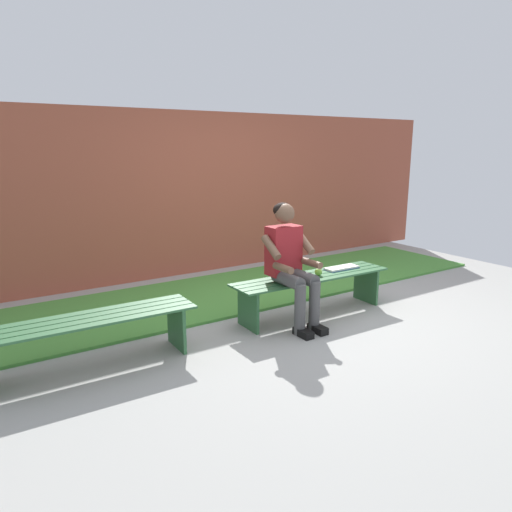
{
  "coord_description": "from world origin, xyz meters",
  "views": [
    {
      "loc": [
        3.16,
        3.74,
        1.79
      ],
      "look_at": [
        0.82,
        0.15,
        0.78
      ],
      "focal_mm": 32.99,
      "sensor_mm": 36.0,
      "label": 1
    }
  ],
  "objects_px": {
    "person_seated": "(290,260)",
    "book_open": "(342,268)",
    "apple": "(318,272)",
    "bench_near": "(312,284)",
    "bench_far": "(89,330)"
  },
  "relations": [
    {
      "from": "apple",
      "to": "bench_far",
      "type": "bearing_deg",
      "value": -0.78
    },
    {
      "from": "apple",
      "to": "book_open",
      "type": "xyz_separation_m",
      "value": [
        -0.41,
        -0.07,
        -0.03
      ]
    },
    {
      "from": "person_seated",
      "to": "apple",
      "type": "xyz_separation_m",
      "value": [
        -0.43,
        -0.07,
        -0.2
      ]
    },
    {
      "from": "bench_far",
      "to": "apple",
      "type": "xyz_separation_m",
      "value": [
        -2.4,
        0.03,
        0.14
      ]
    },
    {
      "from": "bench_far",
      "to": "apple",
      "type": "relative_size",
      "value": 22.03
    },
    {
      "from": "bench_near",
      "to": "book_open",
      "type": "bearing_deg",
      "value": -174.92
    },
    {
      "from": "bench_near",
      "to": "person_seated",
      "type": "relative_size",
      "value": 1.5
    },
    {
      "from": "bench_near",
      "to": "apple",
      "type": "relative_size",
      "value": 23.26
    },
    {
      "from": "apple",
      "to": "book_open",
      "type": "bearing_deg",
      "value": -169.75
    },
    {
      "from": "apple",
      "to": "book_open",
      "type": "relative_size",
      "value": 0.19
    },
    {
      "from": "person_seated",
      "to": "book_open",
      "type": "xyz_separation_m",
      "value": [
        -0.84,
        -0.14,
        -0.23
      ]
    },
    {
      "from": "bench_near",
      "to": "bench_far",
      "type": "relative_size",
      "value": 1.06
    },
    {
      "from": "bench_near",
      "to": "person_seated",
      "type": "bearing_deg",
      "value": 14.8
    },
    {
      "from": "person_seated",
      "to": "bench_far",
      "type": "bearing_deg",
      "value": -2.88
    },
    {
      "from": "apple",
      "to": "person_seated",
      "type": "bearing_deg",
      "value": 8.82
    }
  ]
}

